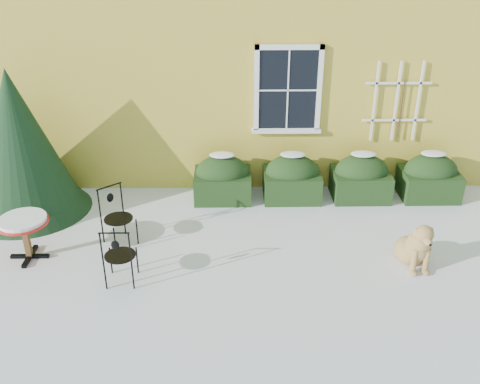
{
  "coord_description": "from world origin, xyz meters",
  "views": [
    {
      "loc": [
        -0.13,
        -6.49,
        4.67
      ],
      "look_at": [
        0.0,
        1.0,
        0.9
      ],
      "focal_mm": 40.0,
      "sensor_mm": 36.0,
      "label": 1
    }
  ],
  "objects_px": {
    "evergreen_shrub": "(22,157)",
    "bistro_table": "(23,225)",
    "dog": "(416,247)",
    "patio_chair_far": "(117,216)",
    "patio_chair_near": "(119,255)"
  },
  "relations": [
    {
      "from": "patio_chair_near",
      "to": "patio_chair_far",
      "type": "relative_size",
      "value": 0.97
    },
    {
      "from": "evergreen_shrub",
      "to": "patio_chair_far",
      "type": "bearing_deg",
      "value": -32.15
    },
    {
      "from": "evergreen_shrub",
      "to": "bistro_table",
      "type": "height_order",
      "value": "evergreen_shrub"
    },
    {
      "from": "evergreen_shrub",
      "to": "dog",
      "type": "height_order",
      "value": "evergreen_shrub"
    },
    {
      "from": "patio_chair_near",
      "to": "bistro_table",
      "type": "bearing_deg",
      "value": -22.78
    },
    {
      "from": "patio_chair_near",
      "to": "dog",
      "type": "bearing_deg",
      "value": -175.05
    },
    {
      "from": "bistro_table",
      "to": "patio_chair_near",
      "type": "distance_m",
      "value": 1.7
    },
    {
      "from": "patio_chair_far",
      "to": "dog",
      "type": "height_order",
      "value": "patio_chair_far"
    },
    {
      "from": "dog",
      "to": "evergreen_shrub",
      "type": "bearing_deg",
      "value": 158.22
    },
    {
      "from": "evergreen_shrub",
      "to": "dog",
      "type": "xyz_separation_m",
      "value": [
        6.42,
        -1.89,
        -0.72
      ]
    },
    {
      "from": "evergreen_shrub",
      "to": "bistro_table",
      "type": "bearing_deg",
      "value": -72.77
    },
    {
      "from": "bistro_table",
      "to": "patio_chair_near",
      "type": "height_order",
      "value": "patio_chair_near"
    },
    {
      "from": "patio_chair_far",
      "to": "evergreen_shrub",
      "type": "bearing_deg",
      "value": 107.94
    },
    {
      "from": "patio_chair_far",
      "to": "dog",
      "type": "relative_size",
      "value": 1.06
    },
    {
      "from": "bistro_table",
      "to": "evergreen_shrub",
      "type": "bearing_deg",
      "value": 107.23
    }
  ]
}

